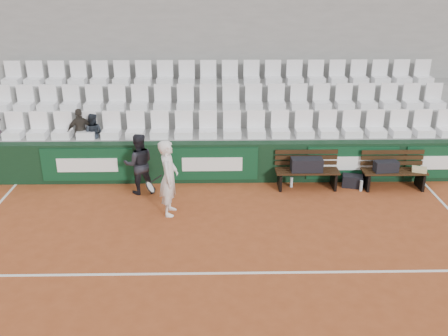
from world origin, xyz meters
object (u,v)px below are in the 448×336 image
water_bottle_near (291,182)px  sports_bag_left (307,165)px  tennis_player (169,178)px  bench_right (393,179)px  sports_bag_ground (352,181)px  water_bottle_far (361,186)px  bench_left (307,179)px  sports_bag_right (386,166)px  spectator_b (79,114)px  ball_kid (139,164)px  spectator_c (91,117)px

water_bottle_near → sports_bag_left: bearing=-12.3°
tennis_player → sports_bag_left: bearing=21.4°
bench_right → tennis_player: (-5.23, -1.20, 0.60)m
sports_bag_ground → water_bottle_far: sports_bag_ground is taller
tennis_player → water_bottle_near: bearing=24.9°
bench_left → tennis_player: (-3.17, -1.26, 0.60)m
sports_bag_right → bench_right: bearing=9.2°
spectator_b → bench_left: bearing=149.9°
ball_kid → water_bottle_near: bearing=171.9°
bench_left → bench_right: size_ratio=1.00×
sports_bag_right → water_bottle_far: bearing=-168.9°
bench_left → tennis_player: size_ratio=0.90×
sports_bag_right → sports_bag_left: bearing=177.9°
bench_left → sports_bag_ground: size_ratio=3.15×
water_bottle_near → tennis_player: (-2.81, -1.30, 0.70)m
tennis_player → spectator_c: 3.10m
water_bottle_near → ball_kid: ball_kid is taller
sports_bag_ground → spectator_b: bearing=172.2°
water_bottle_near → spectator_b: size_ratio=0.22×
sports_bag_left → sports_bag_right: (1.86, -0.07, -0.03)m
bench_right → water_bottle_far: size_ratio=5.76×
sports_bag_left → tennis_player: size_ratio=0.44×
bench_right → sports_bag_ground: bearing=173.8°
sports_bag_ground → water_bottle_far: 0.29m
bench_right → sports_bag_right: 0.42m
water_bottle_near → tennis_player: size_ratio=0.15×
bench_left → spectator_c: spectator_c is taller
ball_kid → spectator_b: bearing=-48.0°
water_bottle_near → bench_right: bearing=-2.5°
sports_bag_left → spectator_c: (-5.19, 0.98, 0.92)m
bench_left → sports_bag_ground: (1.12, 0.04, -0.08)m
sports_bag_left → water_bottle_near: sports_bag_left is taller
ball_kid → spectator_b: size_ratio=1.23×
bench_right → spectator_b: 7.76m
sports_bag_ground → water_bottle_near: bearing=179.9°
bench_left → sports_bag_right: (1.84, -0.10, 0.35)m
sports_bag_left → water_bottle_near: (-0.33, 0.07, -0.48)m
sports_bag_ground → tennis_player: (-4.29, -1.30, 0.68)m
sports_bag_right → water_bottle_near: size_ratio=2.18×
water_bottle_far → tennis_player: tennis_player is taller
bench_right → spectator_b: bearing=172.4°
sports_bag_right → water_bottle_near: sports_bag_right is taller
sports_bag_ground → spectator_c: size_ratio=0.45×
sports_bag_left → spectator_b: size_ratio=0.63×
spectator_b → spectator_c: (0.29, 0.00, -0.06)m
sports_bag_left → tennis_player: tennis_player is taller
ball_kid → spectator_b: 2.12m
spectator_b → sports_bag_ground: bearing=151.9°
tennis_player → spectator_b: (-2.34, 2.21, 0.76)m
spectator_c → water_bottle_near: bearing=172.7°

